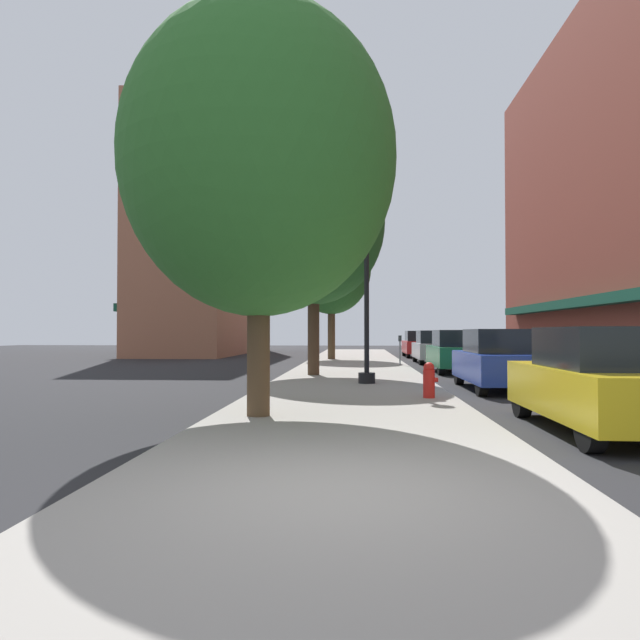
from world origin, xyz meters
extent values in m
plane|color=#232326|center=(4.00, 18.00, 0.00)|extent=(90.00, 90.00, 0.00)
cube|color=gray|center=(0.00, 19.00, 0.06)|extent=(4.80, 50.00, 0.12)
cube|color=#144C38|center=(11.65, 22.00, 3.10)|extent=(0.90, 34.00, 0.50)
cube|color=#9E6047|center=(-11.00, 37.00, 8.12)|extent=(6.00, 18.00, 16.25)
cube|color=#144C38|center=(-14.35, 37.00, 3.10)|extent=(0.90, 15.30, 0.50)
cylinder|color=black|center=(0.44, 11.24, 0.27)|extent=(0.48, 0.48, 0.30)
cylinder|color=black|center=(0.44, 11.24, 3.02)|extent=(0.14, 0.14, 5.20)
sphere|color=silver|center=(0.44, 11.24, 5.80)|extent=(0.44, 0.44, 0.44)
cylinder|color=red|center=(1.76, 7.64, 0.43)|extent=(0.26, 0.26, 0.62)
sphere|color=red|center=(1.76, 7.64, 0.79)|extent=(0.24, 0.24, 0.24)
cylinder|color=red|center=(1.90, 7.64, 0.52)|extent=(0.12, 0.10, 0.10)
cylinder|color=slate|center=(2.05, 20.62, 0.65)|extent=(0.06, 0.06, 1.05)
cube|color=#33383D|center=(2.05, 20.62, 1.30)|extent=(0.14, 0.09, 0.26)
cylinder|color=#4C3823|center=(-1.25, 26.12, 1.77)|extent=(0.40, 0.40, 3.30)
ellipsoid|color=#235B23|center=(-1.25, 26.12, 5.03)|extent=(4.31, 4.31, 4.95)
cylinder|color=#422D1E|center=(-1.33, 14.40, 1.81)|extent=(0.40, 0.40, 3.38)
ellipsoid|color=#235B23|center=(-1.33, 14.40, 5.33)|extent=(4.89, 4.89, 5.62)
cylinder|color=#4C3823|center=(-1.55, 4.65, 1.47)|extent=(0.40, 0.40, 2.70)
ellipsoid|color=#2D6B28|center=(-1.55, 4.65, 4.63)|extent=(4.82, 4.82, 5.55)
cylinder|color=black|center=(3.22, 5.60, 0.32)|extent=(0.22, 0.64, 0.64)
cylinder|color=black|center=(4.78, 5.60, 0.32)|extent=(0.22, 0.64, 0.64)
cylinder|color=black|center=(3.22, 2.40, 0.32)|extent=(0.22, 0.64, 0.64)
cube|color=gold|center=(4.00, 4.00, 0.64)|extent=(1.80, 4.30, 0.76)
cube|color=black|center=(4.00, 3.85, 1.34)|extent=(1.56, 2.20, 0.64)
cylinder|color=black|center=(3.22, 12.32, 0.32)|extent=(0.22, 0.64, 0.64)
cylinder|color=black|center=(4.78, 12.32, 0.32)|extent=(0.22, 0.64, 0.64)
cylinder|color=black|center=(3.22, 9.12, 0.32)|extent=(0.22, 0.64, 0.64)
cylinder|color=black|center=(4.78, 9.12, 0.32)|extent=(0.22, 0.64, 0.64)
cube|color=#1E389E|center=(4.00, 10.72, 0.64)|extent=(1.80, 4.30, 0.76)
cube|color=black|center=(4.00, 10.57, 1.34)|extent=(1.56, 2.20, 0.64)
cylinder|color=black|center=(3.22, 19.32, 0.32)|extent=(0.22, 0.64, 0.64)
cylinder|color=black|center=(4.78, 19.32, 0.32)|extent=(0.22, 0.64, 0.64)
cylinder|color=black|center=(3.22, 16.12, 0.32)|extent=(0.22, 0.64, 0.64)
cylinder|color=black|center=(4.78, 16.12, 0.32)|extent=(0.22, 0.64, 0.64)
cube|color=#196638|center=(4.00, 17.72, 0.64)|extent=(1.80, 4.30, 0.76)
cube|color=black|center=(4.00, 17.57, 1.34)|extent=(1.56, 2.20, 0.64)
cylinder|color=black|center=(3.22, 25.93, 0.32)|extent=(0.22, 0.64, 0.64)
cylinder|color=black|center=(4.78, 25.93, 0.32)|extent=(0.22, 0.64, 0.64)
cylinder|color=black|center=(3.22, 22.73, 0.32)|extent=(0.22, 0.64, 0.64)
cylinder|color=black|center=(4.78, 22.73, 0.32)|extent=(0.22, 0.64, 0.64)
cube|color=#B2B2BA|center=(4.00, 24.33, 0.64)|extent=(1.80, 4.30, 0.76)
cube|color=black|center=(4.00, 24.18, 1.34)|extent=(1.56, 2.20, 0.64)
cylinder|color=black|center=(3.22, 33.28, 0.32)|extent=(0.22, 0.64, 0.64)
cylinder|color=black|center=(4.78, 33.28, 0.32)|extent=(0.22, 0.64, 0.64)
cylinder|color=black|center=(3.22, 30.08, 0.32)|extent=(0.22, 0.64, 0.64)
cylinder|color=black|center=(4.78, 30.08, 0.32)|extent=(0.22, 0.64, 0.64)
cube|color=red|center=(4.00, 31.68, 0.64)|extent=(1.80, 4.30, 0.76)
cube|color=black|center=(4.00, 31.53, 1.34)|extent=(1.56, 2.20, 0.64)
camera|label=1|loc=(0.19, -5.45, 1.58)|focal=32.73mm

